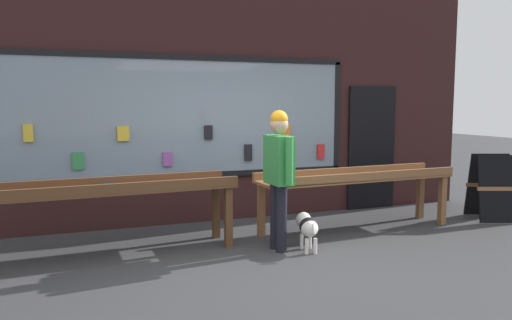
{
  "coord_description": "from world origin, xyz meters",
  "views": [
    {
      "loc": [
        -2.13,
        -5.01,
        1.8
      ],
      "look_at": [
        0.07,
        0.84,
        1.1
      ],
      "focal_mm": 35.0,
      "sensor_mm": 36.0,
      "label": 1
    }
  ],
  "objects_px": {
    "sandwich_board_sign": "(492,187)",
    "small_dog": "(308,226)",
    "display_table_right": "(356,181)",
    "display_table_left": "(112,194)",
    "person_browsing": "(279,169)"
  },
  "relations": [
    {
      "from": "sandwich_board_sign",
      "to": "small_dog",
      "type": "bearing_deg",
      "value": -150.58
    },
    {
      "from": "display_table_right",
      "to": "small_dog",
      "type": "xyz_separation_m",
      "value": [
        -1.1,
        -0.66,
        -0.4
      ]
    },
    {
      "from": "small_dog",
      "to": "display_table_left",
      "type": "bearing_deg",
      "value": 83.84
    },
    {
      "from": "person_browsing",
      "to": "small_dog",
      "type": "height_order",
      "value": "person_browsing"
    },
    {
      "from": "display_table_right",
      "to": "person_browsing",
      "type": "relative_size",
      "value": 1.73
    },
    {
      "from": "person_browsing",
      "to": "sandwich_board_sign",
      "type": "xyz_separation_m",
      "value": [
        3.78,
        0.36,
        -0.5
      ]
    },
    {
      "from": "person_browsing",
      "to": "sandwich_board_sign",
      "type": "relative_size",
      "value": 1.69
    },
    {
      "from": "person_browsing",
      "to": "display_table_left",
      "type": "bearing_deg",
      "value": 73.48
    },
    {
      "from": "display_table_left",
      "to": "small_dog",
      "type": "relative_size",
      "value": 5.13
    },
    {
      "from": "person_browsing",
      "to": "small_dog",
      "type": "bearing_deg",
      "value": -113.49
    },
    {
      "from": "display_table_right",
      "to": "person_browsing",
      "type": "xyz_separation_m",
      "value": [
        -1.43,
        -0.53,
        0.31
      ]
    },
    {
      "from": "display_table_left",
      "to": "small_dog",
      "type": "height_order",
      "value": "display_table_left"
    },
    {
      "from": "display_table_right",
      "to": "display_table_left",
      "type": "bearing_deg",
      "value": 179.99
    },
    {
      "from": "person_browsing",
      "to": "small_dog",
      "type": "xyz_separation_m",
      "value": [
        0.33,
        -0.14,
        -0.71
      ]
    },
    {
      "from": "display_table_left",
      "to": "small_dog",
      "type": "xyz_separation_m",
      "value": [
        2.26,
        -0.66,
        -0.43
      ]
    }
  ]
}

